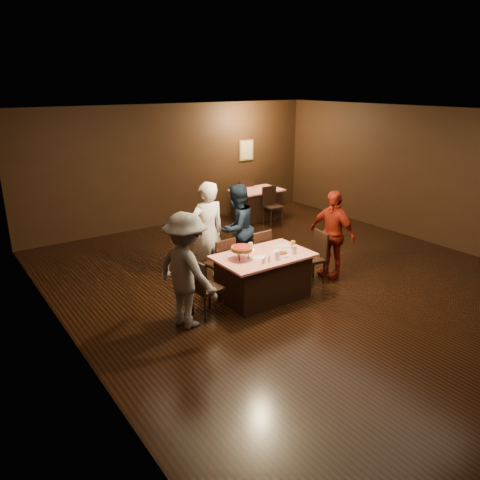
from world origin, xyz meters
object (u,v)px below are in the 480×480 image
chair_far_left (219,263)px  chair_end_right (311,258)px  plate_empty (283,246)px  glass_back (250,247)px  back_table (257,204)px  chair_back_near (273,206)px  glass_amber (293,245)px  chair_far_right (256,254)px  main_table (263,276)px  glass_front_left (277,256)px  diner_grey_knit (186,271)px  chair_end_left (207,287)px  pizza_stand (242,248)px  diner_navy_hoodie (237,228)px  diner_white_jacket (207,233)px  chair_back_far (244,196)px  diner_red_shirt (332,234)px  glass_front_right (294,250)px

chair_far_left → chair_end_right: same height
plate_empty → glass_back: bearing=166.0°
back_table → glass_back: (-2.93, -3.72, 0.46)m
chair_back_near → glass_amber: size_ratio=6.79×
chair_far_right → glass_amber: size_ratio=6.79×
main_table → chair_far_left: (-0.40, 0.75, 0.09)m
chair_far_left → glass_front_left: size_ratio=6.79×
plate_empty → main_table: bearing=-164.7°
chair_far_left → glass_back: (0.35, -0.45, 0.37)m
diner_grey_knit → plate_empty: size_ratio=7.03×
chair_end_left → glass_front_left: bearing=-110.5°
glass_front_left → pizza_stand: bearing=142.1°
back_table → chair_end_left: size_ratio=1.37×
back_table → diner_navy_hoodie: size_ratio=0.76×
main_table → glass_front_left: glass_front_left is taller
main_table → diner_white_jacket: 1.33m
chair_far_right → diner_grey_knit: 2.12m
chair_back_near → diner_grey_knit: diner_grey_knit is taller
chair_back_near → chair_back_far: 1.30m
diner_grey_knit → glass_back: (1.45, 0.40, -0.04)m
chair_back_near → pizza_stand: 4.66m
glass_front_left → chair_end_right: bearing=15.9°
chair_far_right → chair_end_right: (0.70, -0.75, 0.00)m
chair_back_far → diner_white_jacket: (-3.27, -3.48, 0.45)m
main_table → diner_red_shirt: 1.69m
chair_back_far → plate_empty: chair_back_far is taller
chair_far_right → diner_red_shirt: size_ratio=0.58×
back_table → chair_back_far: bearing=90.0°
glass_front_left → back_table: bearing=56.8°
glass_front_right → glass_amber: 0.25m
main_table → chair_end_right: 1.10m
back_table → glass_amber: 4.69m
diner_red_shirt → glass_back: diner_red_shirt is taller
glass_front_left → glass_amber: 0.60m
chair_far_left → plate_empty: size_ratio=3.80×
diner_grey_knit → glass_back: 1.51m
chair_far_left → chair_end_right: (1.50, -0.75, 0.00)m
diner_navy_hoodie → diner_grey_knit: (-1.84, -1.36, 0.03)m
chair_far_left → chair_end_left: size_ratio=1.00×
glass_amber → plate_empty: bearing=104.0°
chair_end_right → glass_amber: 0.62m
chair_far_left → chair_end_right: 1.68m
glass_amber → diner_navy_hoodie: bearing=101.4°
chair_end_right → glass_front_right: 0.79m
glass_amber → chair_end_left: bearing=178.3°
diner_white_jacket → glass_back: 0.92m
chair_far_right → glass_amber: (0.20, -0.80, 0.37)m
chair_far_right → pizza_stand: 1.16m
chair_far_right → plate_empty: chair_far_right is taller
diner_grey_knit → pizza_stand: size_ratio=4.62×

